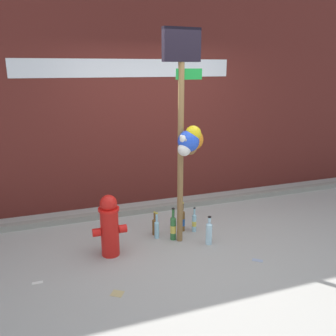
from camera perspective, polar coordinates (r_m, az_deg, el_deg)
The scene contains 15 objects.
ground_plane at distance 4.38m, azimuth 4.11°, elevation -12.96°, with size 14.00×14.00×0.00m, color #9E9B93.
building_wall at distance 5.58m, azimuth -3.12°, elevation 12.28°, with size 10.00×0.21×3.52m.
curb_strip at distance 5.46m, azimuth -1.27°, elevation -6.38°, with size 8.00×0.12×0.08m, color gray.
memorial_post at distance 4.14m, azimuth 3.15°, elevation 6.73°, with size 0.54×0.42×2.53m.
fire_hydrant at distance 4.16m, azimuth -9.38°, elevation -9.05°, with size 0.39×0.24×0.74m.
bottle_0 at distance 4.58m, azimuth -1.82°, elevation -9.63°, with size 0.06×0.06×0.35m.
bottle_1 at distance 4.77m, azimuth 2.30°, elevation -8.34°, with size 0.07×0.07×0.41m.
bottle_2 at distance 4.53m, azimuth 0.83°, elevation -9.50°, with size 0.07×0.07×0.43m.
bottle_3 at distance 4.77m, azimuth 4.23°, elevation -8.67°, with size 0.06×0.06×0.34m.
bottle_4 at distance 4.67m, azimuth -2.17°, elevation -9.26°, with size 0.06×0.06×0.32m.
bottle_5 at distance 4.46m, azimuth 6.60°, elevation -10.23°, with size 0.08×0.08×0.37m.
litter_0 at distance 6.20m, azimuth 11.35°, elevation -4.30°, with size 0.13×0.11×0.01m, color silver.
litter_1 at distance 3.67m, azimuth -8.15°, elevation -19.32°, with size 0.12×0.10×0.01m, color tan.
litter_2 at distance 4.28m, azimuth 14.19°, elevation -14.18°, with size 0.12×0.06×0.01m, color #8C99B2.
litter_3 at distance 4.01m, azimuth -20.24°, elevation -16.90°, with size 0.11×0.05×0.01m, color silver.
Camera 1 is at (-1.54, -3.51, 2.12)m, focal length 37.94 mm.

